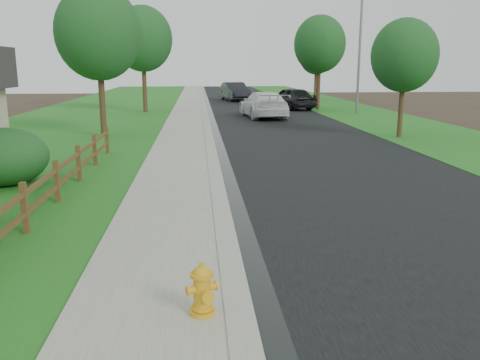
{
  "coord_description": "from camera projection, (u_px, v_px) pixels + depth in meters",
  "views": [
    {
      "loc": [
        -0.12,
        -4.9,
        3.35
      ],
      "look_at": [
        0.73,
        5.24,
        1.06
      ],
      "focal_mm": 38.0,
      "sensor_mm": 36.0,
      "label": 1
    }
  ],
  "objects": [
    {
      "name": "sidewalk",
      "position": [
        187.0,
        109.0,
        39.45
      ],
      "size": [
        2.2,
        90.0,
        0.1
      ],
      "primitive_type": "cube",
      "color": "gray",
      "rests_on": "ground"
    },
    {
      "name": "road",
      "position": [
        257.0,
        109.0,
        39.91
      ],
      "size": [
        8.0,
        90.0,
        0.02
      ],
      "primitive_type": "cube",
      "color": "black",
      "rests_on": "ground"
    },
    {
      "name": "lawn_near",
      "position": [
        94.0,
        110.0,
        38.88
      ],
      "size": [
        9.0,
        90.0,
        0.04
      ],
      "primitive_type": "cube",
      "color": "#235B1A",
      "rests_on": "ground"
    },
    {
      "name": "shrub_d",
      "position": [
        5.0,
        157.0,
        14.39
      ],
      "size": [
        2.45,
        2.45,
        1.65
      ],
      "primitive_type": "ellipsoid",
      "rotation": [
        0.0,
        0.0,
        -0.01
      ],
      "color": "#17411B",
      "rests_on": "ground"
    },
    {
      "name": "grass_strip",
      "position": [
        163.0,
        110.0,
        39.3
      ],
      "size": [
        1.6,
        90.0,
        0.06
      ],
      "primitive_type": "cube",
      "color": "#235B1A",
      "rests_on": "ground"
    },
    {
      "name": "tree_mid_right",
      "position": [
        320.0,
        44.0,
        38.57
      ],
      "size": [
        3.93,
        3.93,
        7.12
      ],
      "color": "#3A2317",
      "rests_on": "ground"
    },
    {
      "name": "tree_far_right",
      "position": [
        316.0,
        56.0,
        49.23
      ],
      "size": [
        3.34,
        3.34,
        6.16
      ],
      "color": "#3A2317",
      "rests_on": "ground"
    },
    {
      "name": "white_suv",
      "position": [
        263.0,
        105.0,
        33.24
      ],
      "size": [
        2.96,
        6.03,
        1.69
      ],
      "primitive_type": "imported",
      "rotation": [
        0.0,
        0.0,
        3.25
      ],
      "color": "white",
      "rests_on": "road"
    },
    {
      "name": "tree_mid_left",
      "position": [
        143.0,
        39.0,
        36.04
      ],
      "size": [
        4.21,
        4.21,
        7.53
      ],
      "color": "#3A2317",
      "rests_on": "ground"
    },
    {
      "name": "verge_far",
      "position": [
        343.0,
        108.0,
        40.47
      ],
      "size": [
        6.0,
        90.0,
        0.04
      ],
      "primitive_type": "cube",
      "color": "#235B1A",
      "rests_on": "ground"
    },
    {
      "name": "tree_near_right",
      "position": [
        405.0,
        56.0,
        23.29
      ],
      "size": [
        3.05,
        3.05,
        5.49
      ],
      "color": "#3A2317",
      "rests_on": "ground"
    },
    {
      "name": "wet_gutter",
      "position": [
        208.0,
        109.0,
        39.59
      ],
      "size": [
        0.5,
        90.0,
        0.0
      ],
      "primitive_type": "cube",
      "color": "black",
      "rests_on": "road"
    },
    {
      "name": "streetlight",
      "position": [
        358.0,
        43.0,
        34.29
      ],
      "size": [
        1.98,
        0.51,
        8.58
      ],
      "color": "gray",
      "rests_on": "ground"
    },
    {
      "name": "curb",
      "position": [
        204.0,
        109.0,
        39.55
      ],
      "size": [
        0.4,
        90.0,
        0.12
      ],
      "primitive_type": "cube",
      "color": "gray",
      "rests_on": "ground"
    },
    {
      "name": "fire_hydrant",
      "position": [
        202.0,
        291.0,
        6.73
      ],
      "size": [
        0.48,
        0.39,
        0.74
      ],
      "color": "yellow",
      "rests_on": "sidewalk"
    },
    {
      "name": "ranch_fence",
      "position": [
        42.0,
        191.0,
        11.3
      ],
      "size": [
        0.12,
        16.92,
        1.1
      ],
      "color": "#4B2D19",
      "rests_on": "ground"
    },
    {
      "name": "dark_car_mid",
      "position": [
        291.0,
        98.0,
        39.66
      ],
      "size": [
        3.61,
        5.39,
        1.71
      ],
      "primitive_type": "imported",
      "rotation": [
        0.0,
        0.0,
        3.49
      ],
      "color": "black",
      "rests_on": "road"
    },
    {
      "name": "dark_car_far",
      "position": [
        235.0,
        91.0,
        49.4
      ],
      "size": [
        2.84,
        5.56,
        1.75
      ],
      "primitive_type": "imported",
      "rotation": [
        0.0,
        0.0,
        0.2
      ],
      "color": "black",
      "rests_on": "road"
    },
    {
      "name": "tree_near_left",
      "position": [
        98.0,
        33.0,
        23.39
      ],
      "size": [
        3.95,
        3.95,
        6.99
      ],
      "color": "#3A2317",
      "rests_on": "ground"
    }
  ]
}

